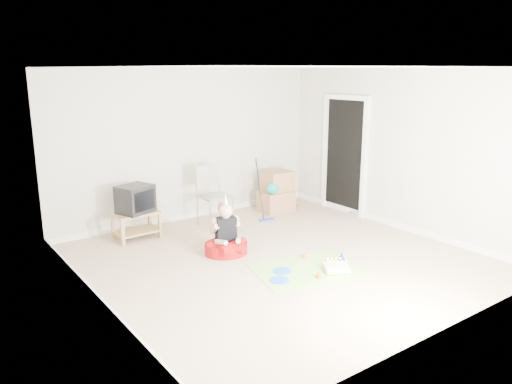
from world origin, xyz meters
TOP-DOWN VIEW (x-y plane):
  - ground at (0.00, 0.00)m, footprint 5.00×5.00m
  - doorway_recess at (2.48, 1.20)m, footprint 0.02×0.90m
  - tv_stand at (-1.24, 1.99)m, footprint 0.69×0.44m
  - crt_tv at (-1.24, 1.99)m, footprint 0.61×0.55m
  - folding_chair at (0.09, 1.84)m, footprint 0.48×0.46m
  - cardboard_boxes at (1.47, 1.92)m, footprint 0.61×0.47m
  - floor_mop at (0.97, 1.55)m, footprint 0.28×0.35m
  - book_pile at (1.91, 2.02)m, footprint 0.25×0.29m
  - seated_woman at (-0.48, 0.61)m, footprint 0.75×0.75m
  - party_mat at (0.08, -0.52)m, footprint 1.61×1.34m
  - birthday_cake at (0.34, -0.79)m, footprint 0.40×0.38m
  - blue_plate_near at (-0.24, -0.38)m, footprint 0.31×0.31m
  - blue_plate_far at (-0.45, -0.59)m, footprint 0.30×0.30m
  - orange_cup_near at (0.31, -0.21)m, footprint 0.07×0.07m
  - orange_cup_far at (0.00, -0.82)m, footprint 0.08×0.08m
  - blue_party_hat at (0.58, -0.64)m, footprint 0.16×0.16m

SIDE VIEW (x-z plane):
  - ground at x=0.00m, z-range 0.00..0.00m
  - party_mat at x=0.08m, z-range 0.00..0.01m
  - blue_plate_near at x=-0.24m, z-range 0.01..0.02m
  - blue_plate_far at x=-0.45m, z-range 0.01..0.02m
  - book_pile at x=1.91m, z-range 0.00..0.05m
  - orange_cup_near at x=0.31m, z-range 0.01..0.08m
  - orange_cup_far at x=0.00m, z-range 0.01..0.08m
  - birthday_cake at x=0.34m, z-range -0.03..0.12m
  - blue_party_hat at x=0.58m, z-range 0.01..0.18m
  - seated_woman at x=-0.48m, z-range -0.25..0.64m
  - tv_stand at x=-1.24m, z-range 0.04..0.47m
  - floor_mop at x=0.97m, z-range -0.27..0.79m
  - cardboard_boxes at x=1.47m, z-range -0.02..0.74m
  - folding_chair at x=0.09m, z-range -0.01..1.04m
  - crt_tv at x=-1.24m, z-range 0.42..0.85m
  - doorway_recess at x=2.48m, z-range 0.00..2.05m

